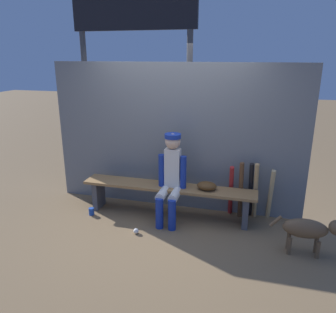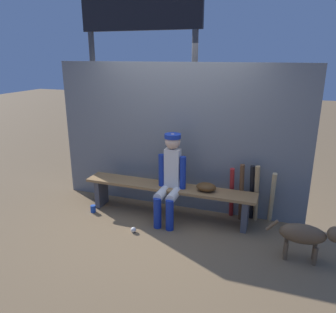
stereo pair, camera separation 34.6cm
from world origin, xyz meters
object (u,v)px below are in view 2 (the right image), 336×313
player_seated (170,176)px  scoreboard (144,36)px  bat_wood_tan (256,194)px  cup_on_bench (181,184)px  baseball (133,230)px  dog (308,235)px  bat_aluminum_red (232,193)px  dugout_bench (168,192)px  bat_aluminum_black (252,193)px  baseball_glove (206,187)px  bat_wood_dark (241,193)px  bat_wood_natural (272,198)px  cup_on_ground (93,209)px

player_seated → scoreboard: 2.44m
bat_wood_tan → cup_on_bench: bat_wood_tan is taller
baseball → dog: size_ratio=0.09×
bat_aluminum_red → bat_wood_tan: bearing=-2.1°
scoreboard → dugout_bench: bearing=-53.3°
dugout_bench → bat_aluminum_black: bat_aluminum_black is taller
baseball_glove → dog: baseball_glove is taller
baseball_glove → bat_aluminum_black: bearing=25.0°
bat_wood_tan → dog: bat_wood_tan is taller
bat_aluminum_red → baseball: size_ratio=10.97×
bat_wood_dark → cup_on_bench: 0.87m
dugout_bench → dog: size_ratio=3.04×
bat_wood_natural → cup_on_bench: bearing=-167.5°
baseball_glove → bat_wood_tan: bat_wood_tan is taller
bat_wood_tan → dugout_bench: bearing=-169.2°
dugout_bench → player_seated: 0.34m
bat_aluminum_red → cup_on_ground: bearing=-165.4°
bat_wood_tan → scoreboard: 3.12m
cup_on_ground → player_seated: bearing=8.1°
player_seated → baseball: (-0.35, -0.51, -0.66)m
dog → baseball: bearing=-177.4°
bat_wood_dark → baseball: size_ratio=11.86×
dugout_bench → cup_on_bench: size_ratio=23.33×
player_seated → bat_wood_dark: player_seated is taller
bat_wood_tan → cup_on_bench: bearing=-167.2°
bat_aluminum_black → bat_aluminum_red: bearing=-173.0°
baseball → dog: bearing=2.6°
baseball → bat_wood_tan: bearing=29.2°
bat_wood_natural → baseball: bat_wood_natural is taller
bat_wood_natural → cup_on_ground: 2.67m
baseball_glove → cup_on_bench: (-0.37, -0.00, -0.01)m
cup_on_bench → scoreboard: bearing=132.7°
bat_aluminum_red → bat_wood_tan: 0.35m
dugout_bench → bat_wood_tan: bat_wood_tan is taller
bat_aluminum_black → scoreboard: bearing=157.9°
bat_aluminum_red → player_seated: bearing=-156.6°
bat_aluminum_red → bat_aluminum_black: size_ratio=0.94×
bat_aluminum_black → cup_on_bench: 1.03m
baseball_glove → cup_on_bench: size_ratio=2.55×
bat_wood_dark → bat_wood_natural: bat_wood_dark is taller
dugout_bench → scoreboard: scoreboard is taller
dugout_bench → bat_wood_tan: bearing=10.8°
bat_aluminum_black → cup_on_ground: bat_aluminum_black is taller
player_seated → bat_wood_natural: size_ratio=1.59×
dog → bat_aluminum_red: bearing=142.4°
bat_aluminum_black → baseball: bat_aluminum_black is taller
dugout_bench → bat_wood_dark: bearing=11.4°
bat_wood_natural → dog: size_ratio=0.95×
cup_on_ground → scoreboard: scoreboard is taller
bat_wood_tan → cup_on_ground: 2.46m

